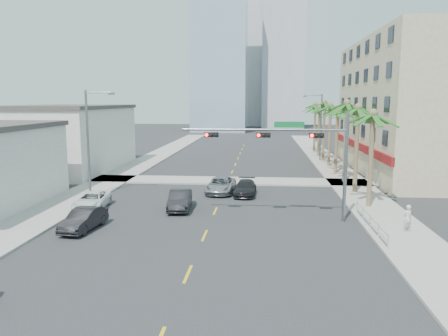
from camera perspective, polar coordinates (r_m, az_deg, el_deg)
name	(u,v)px	position (r m, az deg, el deg)	size (l,w,h in m)	color
ground	(194,259)	(23.17, -3.89, -11.78)	(260.00, 260.00, 0.00)	#262628
sidewalk_right	(353,187)	(43.06, 16.45, -2.35)	(4.00, 120.00, 0.15)	gray
sidewalk_left	(106,182)	(44.94, -15.13, -1.84)	(4.00, 120.00, 0.15)	gray
sidewalk_cross	(228,181)	(44.30, 0.52, -1.68)	(80.00, 4.00, 0.15)	gray
building_right	(428,106)	(54.66, 25.12, 7.31)	(15.25, 28.00, 15.00)	tan
building_left_far	(67,139)	(54.68, -19.80, 3.53)	(11.00, 18.00, 7.20)	beige
tower_far_left	(220,39)	(118.05, -0.56, 16.54)	(14.00, 14.00, 48.00)	#99B2C6
tower_far_right	(284,24)	(133.34, 7.78, 18.17)	(12.00, 12.00, 60.00)	#ADADB2
tower_far_center	(244,61)	(147.12, 2.62, 13.82)	(16.00, 16.00, 42.00)	#ADADB2
traffic_signal_mast	(298,147)	(29.62, 9.58, 2.72)	(11.12, 0.54, 7.20)	slate
palm_tree_0	(373,115)	(34.41, 18.90, 6.58)	(4.80, 4.80, 7.80)	brown
palm_tree_1	(358,109)	(39.48, 17.14, 7.39)	(4.80, 4.80, 8.16)	brown
palm_tree_2	(347,104)	(44.57, 15.77, 8.02)	(4.80, 4.80, 8.52)	brown
palm_tree_3	(338,110)	(49.70, 14.63, 7.31)	(4.80, 4.80, 7.80)	brown
palm_tree_4	(331,106)	(54.83, 13.75, 7.82)	(4.80, 4.80, 8.16)	brown
palm_tree_5	(325,103)	(59.98, 13.02, 8.24)	(4.80, 4.80, 8.52)	brown
palm_tree_6	(320,108)	(65.14, 12.37, 7.68)	(4.80, 4.80, 7.80)	brown
palm_tree_7	(315,105)	(70.30, 11.85, 8.05)	(4.80, 4.80, 8.16)	brown
streetlight_left	(90,138)	(38.37, -17.09, 3.81)	(2.55, 0.25, 9.00)	slate
streetlight_right	(319,124)	(59.98, 12.36, 5.66)	(2.55, 0.25, 9.00)	slate
guardrail	(370,220)	(29.23, 18.57, -6.46)	(0.08, 8.08, 1.00)	silver
car_parked_mid	(84,219)	(29.25, -17.85, -6.40)	(1.45, 4.15, 1.37)	black
car_parked_far	(92,200)	(34.68, -16.85, -4.08)	(2.09, 4.53, 1.26)	white
car_lane_left	(180,200)	(33.14, -5.79, -4.16)	(1.54, 4.40, 1.45)	black
car_lane_center	(221,185)	(38.81, -0.43, -2.26)	(2.29, 4.97, 1.38)	#A3A2A7
car_lane_right	(245,188)	(37.91, 2.79, -2.61)	(1.79, 4.40, 1.28)	black
pedestrian	(407,218)	(29.26, 22.83, -6.05)	(0.61, 0.40, 1.67)	silver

